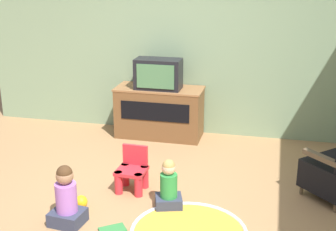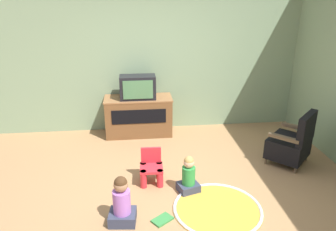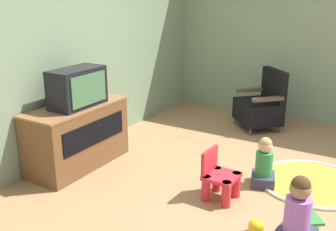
{
  "view_description": "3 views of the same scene",
  "coord_description": "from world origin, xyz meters",
  "px_view_note": "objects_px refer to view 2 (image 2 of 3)",
  "views": [
    {
      "loc": [
        1.24,
        -4.1,
        2.37
      ],
      "look_at": [
        0.08,
        0.76,
        0.72
      ],
      "focal_mm": 50.0,
      "sensor_mm": 36.0,
      "label": 1
    },
    {
      "loc": [
        -0.41,
        -3.67,
        2.51
      ],
      "look_at": [
        0.07,
        0.7,
        0.82
      ],
      "focal_mm": 35.0,
      "sensor_mm": 36.0,
      "label": 2
    },
    {
      "loc": [
        -3.35,
        -1.02,
        1.91
      ],
      "look_at": [
        -0.28,
        0.81,
        0.77
      ],
      "focal_mm": 42.0,
      "sensor_mm": 36.0,
      "label": 3
    }
  ],
  "objects_px": {
    "toy_ball": "(123,201)",
    "child_watching_left": "(122,203)",
    "black_armchair": "(292,143)",
    "tv_cabinet": "(139,115)",
    "television": "(138,87)",
    "book": "(162,220)",
    "yellow_kid_chair": "(151,170)",
    "child_watching_center": "(189,176)"
  },
  "relations": [
    {
      "from": "black_armchair",
      "to": "toy_ball",
      "type": "bearing_deg",
      "value": -27.33
    },
    {
      "from": "black_armchair",
      "to": "child_watching_center",
      "type": "height_order",
      "value": "black_armchair"
    },
    {
      "from": "toy_ball",
      "to": "child_watching_center",
      "type": "bearing_deg",
      "value": 14.54
    },
    {
      "from": "book",
      "to": "black_armchair",
      "type": "bearing_deg",
      "value": -7.84
    },
    {
      "from": "black_armchair",
      "to": "yellow_kid_chair",
      "type": "distance_m",
      "value": 2.18
    },
    {
      "from": "television",
      "to": "book",
      "type": "height_order",
      "value": "television"
    },
    {
      "from": "yellow_kid_chair",
      "to": "toy_ball",
      "type": "bearing_deg",
      "value": -125.51
    },
    {
      "from": "yellow_kid_chair",
      "to": "book",
      "type": "xyz_separation_m",
      "value": [
        0.07,
        -0.84,
        -0.18
      ]
    },
    {
      "from": "television",
      "to": "child_watching_left",
      "type": "bearing_deg",
      "value": -96.13
    },
    {
      "from": "child_watching_center",
      "to": "book",
      "type": "distance_m",
      "value": 0.72
    },
    {
      "from": "child_watching_center",
      "to": "television",
      "type": "bearing_deg",
      "value": 90.04
    },
    {
      "from": "tv_cabinet",
      "to": "child_watching_center",
      "type": "xyz_separation_m",
      "value": [
        0.6,
        -1.95,
        -0.14
      ]
    },
    {
      "from": "tv_cabinet",
      "to": "yellow_kid_chair",
      "type": "distance_m",
      "value": 1.68
    },
    {
      "from": "tv_cabinet",
      "to": "toy_ball",
      "type": "height_order",
      "value": "tv_cabinet"
    },
    {
      "from": "television",
      "to": "child_watching_left",
      "type": "height_order",
      "value": "television"
    },
    {
      "from": "book",
      "to": "child_watching_center",
      "type": "bearing_deg",
      "value": 17.98
    },
    {
      "from": "yellow_kid_chair",
      "to": "book",
      "type": "height_order",
      "value": "yellow_kid_chair"
    },
    {
      "from": "television",
      "to": "book",
      "type": "xyz_separation_m",
      "value": [
        0.2,
        -2.46,
        -0.9
      ]
    },
    {
      "from": "child_watching_left",
      "to": "child_watching_center",
      "type": "bearing_deg",
      "value": 38.05
    },
    {
      "from": "book",
      "to": "child_watching_left",
      "type": "bearing_deg",
      "value": 139.75
    },
    {
      "from": "television",
      "to": "toy_ball",
      "type": "height_order",
      "value": "television"
    },
    {
      "from": "television",
      "to": "child_watching_left",
      "type": "distance_m",
      "value": 2.53
    },
    {
      "from": "tv_cabinet",
      "to": "toy_ball",
      "type": "relative_size",
      "value": 9.34
    },
    {
      "from": "toy_ball",
      "to": "black_armchair",
      "type": "bearing_deg",
      "value": 17.56
    },
    {
      "from": "tv_cabinet",
      "to": "book",
      "type": "distance_m",
      "value": 2.55
    },
    {
      "from": "television",
      "to": "child_watching_left",
      "type": "xyz_separation_m",
      "value": [
        -0.26,
        -2.43,
        -0.66
      ]
    },
    {
      "from": "yellow_kid_chair",
      "to": "child_watching_left",
      "type": "height_order",
      "value": "child_watching_left"
    },
    {
      "from": "book",
      "to": "toy_ball",
      "type": "bearing_deg",
      "value": 106.62
    },
    {
      "from": "yellow_kid_chair",
      "to": "child_watching_center",
      "type": "relative_size",
      "value": 0.92
    },
    {
      "from": "tv_cabinet",
      "to": "book",
      "type": "bearing_deg",
      "value": -85.56
    },
    {
      "from": "child_watching_center",
      "to": "toy_ball",
      "type": "height_order",
      "value": "child_watching_center"
    },
    {
      "from": "black_armchair",
      "to": "tv_cabinet",
      "type": "bearing_deg",
      "value": -75.84
    },
    {
      "from": "child_watching_center",
      "to": "black_armchair",
      "type": "bearing_deg",
      "value": 1.67
    },
    {
      "from": "black_armchair",
      "to": "child_watching_left",
      "type": "relative_size",
      "value": 1.42
    },
    {
      "from": "yellow_kid_chair",
      "to": "child_watching_center",
      "type": "bearing_deg",
      "value": -28.54
    },
    {
      "from": "tv_cabinet",
      "to": "child_watching_left",
      "type": "distance_m",
      "value": 2.5
    },
    {
      "from": "television",
      "to": "child_watching_left",
      "type": "relative_size",
      "value": 1.04
    },
    {
      "from": "television",
      "to": "yellow_kid_chair",
      "type": "height_order",
      "value": "television"
    },
    {
      "from": "toy_ball",
      "to": "child_watching_left",
      "type": "bearing_deg",
      "value": -90.07
    },
    {
      "from": "child_watching_left",
      "to": "yellow_kid_chair",
      "type": "bearing_deg",
      "value": 70.74
    },
    {
      "from": "yellow_kid_chair",
      "to": "book",
      "type": "bearing_deg",
      "value": -83.13
    },
    {
      "from": "tv_cabinet",
      "to": "child_watching_center",
      "type": "distance_m",
      "value": 2.04
    }
  ]
}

